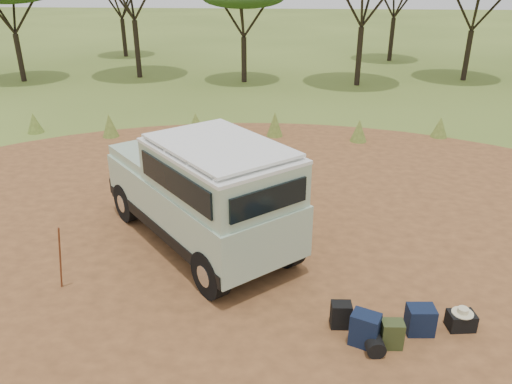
# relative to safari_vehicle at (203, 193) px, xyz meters

# --- Properties ---
(ground) EXTENTS (140.00, 140.00, 0.00)m
(ground) POSITION_rel_safari_vehicle_xyz_m (1.28, -0.88, -1.24)
(ground) COLOR #516724
(ground) RESTS_ON ground
(dirt_clearing) EXTENTS (23.00, 23.00, 0.01)m
(dirt_clearing) POSITION_rel_safari_vehicle_xyz_m (1.28, -0.88, -1.24)
(dirt_clearing) COLOR #985D31
(dirt_clearing) RESTS_ON ground
(grass_fringe) EXTENTS (36.60, 1.60, 0.90)m
(grass_fringe) POSITION_rel_safari_vehicle_xyz_m (1.40, 7.79, -0.84)
(grass_fringe) COLOR #516724
(grass_fringe) RESTS_ON ground
(safari_vehicle) EXTENTS (4.98, 5.33, 2.58)m
(safari_vehicle) POSITION_rel_safari_vehicle_xyz_m (0.00, 0.00, 0.00)
(safari_vehicle) COLOR #A3BEA2
(safari_vehicle) RESTS_ON ground
(walking_staff) EXTENTS (0.26, 0.16, 1.38)m
(walking_staff) POSITION_rel_safari_vehicle_xyz_m (-2.41, -1.93, -0.55)
(walking_staff) COLOR brown
(walking_staff) RESTS_ON ground
(backpack_black) EXTENTS (0.36, 0.27, 0.47)m
(backpack_black) POSITION_rel_safari_vehicle_xyz_m (2.81, -2.66, -1.01)
(backpack_black) COLOR black
(backpack_black) RESTS_ON ground
(backpack_navy) EXTENTS (0.54, 0.48, 0.59)m
(backpack_navy) POSITION_rel_safari_vehicle_xyz_m (3.16, -3.09, -0.95)
(backpack_navy) COLOR #111E36
(backpack_navy) RESTS_ON ground
(backpack_olive) EXTENTS (0.37, 0.27, 0.49)m
(backpack_olive) POSITION_rel_safari_vehicle_xyz_m (3.59, -3.11, -1.00)
(backpack_olive) COLOR #303D1C
(backpack_olive) RESTS_ON ground
(duffel_navy) EXTENTS (0.48, 0.37, 0.51)m
(duffel_navy) POSITION_rel_safari_vehicle_xyz_m (4.13, -2.73, -0.99)
(duffel_navy) COLOR #111E36
(duffel_navy) RESTS_ON ground
(hard_case) EXTENTS (0.49, 0.37, 0.32)m
(hard_case) POSITION_rel_safari_vehicle_xyz_m (4.87, -2.58, -1.08)
(hard_case) COLOR black
(hard_case) RESTS_ON ground
(stuff_sack) EXTENTS (0.34, 0.34, 0.31)m
(stuff_sack) POSITION_rel_safari_vehicle_xyz_m (3.30, -3.30, -1.09)
(stuff_sack) COLOR black
(stuff_sack) RESTS_ON ground
(safari_hat) EXTENTS (0.36, 0.36, 0.11)m
(safari_hat) POSITION_rel_safari_vehicle_xyz_m (4.87, -2.58, -0.89)
(safari_hat) COLOR beige
(safari_hat) RESTS_ON hard_case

